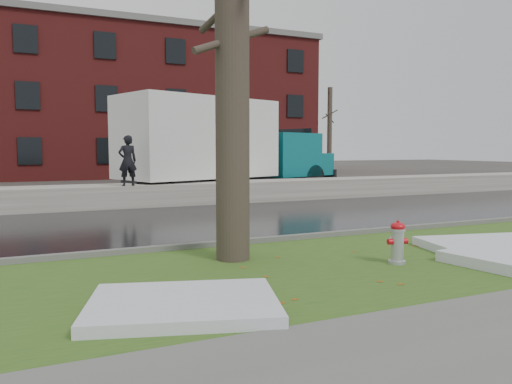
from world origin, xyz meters
name	(u,v)px	position (x,y,z in m)	size (l,w,h in m)	color
ground	(301,252)	(0.00, 0.00, 0.00)	(120.00, 120.00, 0.00)	#47423D
verge	(339,265)	(0.00, -1.25, 0.02)	(60.00, 4.50, 0.04)	#2C521B
road	(219,220)	(0.00, 4.50, 0.01)	(60.00, 7.00, 0.03)	black
parking_lot	(150,194)	(0.00, 13.00, 0.01)	(60.00, 9.00, 0.03)	slate
curb	(277,239)	(0.00, 1.00, 0.07)	(60.00, 0.15, 0.14)	slate
snowbank	(177,194)	(0.00, 8.70, 0.38)	(60.00, 1.60, 0.75)	#BCB7AC
brick_building	(126,107)	(2.00, 30.00, 5.00)	(26.00, 12.00, 10.00)	maroon
bg_tree_center	(4,126)	(-6.00, 26.00, 3.33)	(1.40, 1.62, 6.50)	brown
bg_tree_right	(330,130)	(16.00, 24.00, 3.33)	(1.40, 1.62, 6.50)	brown
fire_hydrant	(397,241)	(0.89, -1.63, 0.43)	(0.36, 0.32, 0.72)	#AAACB3
tree	(232,44)	(-1.46, -0.19, 3.67)	(1.49, 1.75, 7.21)	brown
box_truck	(223,146)	(2.46, 10.77, 2.04)	(11.50, 5.72, 3.85)	black
worker	(128,161)	(-1.77, 8.13, 1.56)	(0.59, 0.39, 1.62)	black
snow_patch_near	(504,247)	(3.34, -1.68, 0.12)	(2.60, 2.00, 0.16)	silver
snow_patch_far	(184,304)	(-3.01, -2.50, 0.11)	(2.20, 1.60, 0.14)	silver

